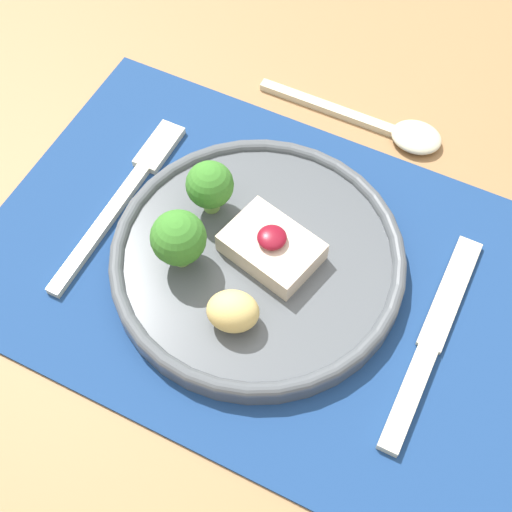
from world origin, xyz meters
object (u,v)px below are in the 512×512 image
(fork, at_px, (127,191))
(knife, at_px, (426,352))
(dinner_plate, at_px, (251,258))
(spoon, at_px, (391,129))

(fork, relative_size, knife, 1.00)
(dinner_plate, distance_m, fork, 0.13)
(dinner_plate, xyz_separation_m, spoon, (0.05, 0.19, -0.01))
(dinner_plate, bearing_deg, spoon, 75.08)
(fork, xyz_separation_m, knife, (0.29, -0.03, -0.00))
(fork, xyz_separation_m, spoon, (0.18, 0.17, -0.00))
(fork, height_order, spoon, spoon)
(knife, xyz_separation_m, spoon, (-0.10, 0.20, -0.00))
(knife, height_order, spoon, spoon)
(knife, bearing_deg, dinner_plate, 176.91)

